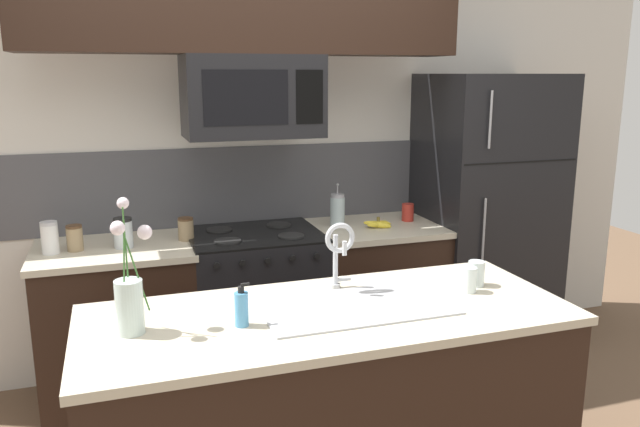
% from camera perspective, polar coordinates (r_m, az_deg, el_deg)
% --- Properties ---
extents(rear_partition, '(5.20, 0.10, 2.60)m').
position_cam_1_polar(rear_partition, '(3.99, -3.10, 5.09)').
color(rear_partition, silver).
rests_on(rear_partition, ground).
extents(splash_band, '(3.14, 0.01, 0.48)m').
position_cam_1_polar(splash_band, '(3.90, -7.12, 2.59)').
color(splash_band, '#4C4C51').
rests_on(splash_band, rear_partition).
extents(back_counter_left, '(0.84, 0.65, 0.91)m').
position_cam_1_polar(back_counter_left, '(3.70, -17.93, -9.68)').
color(back_counter_left, black).
rests_on(back_counter_left, ground).
extents(back_counter_right, '(0.79, 0.65, 0.91)m').
position_cam_1_polar(back_counter_right, '(4.00, 4.96, -7.41)').
color(back_counter_right, black).
rests_on(back_counter_right, ground).
extents(stove_range, '(0.76, 0.64, 0.93)m').
position_cam_1_polar(stove_range, '(3.77, -5.84, -8.58)').
color(stove_range, black).
rests_on(stove_range, ground).
extents(microwave, '(0.74, 0.40, 0.44)m').
position_cam_1_polar(microwave, '(3.50, -6.22, 10.60)').
color(microwave, black).
extents(refrigerator, '(0.81, 0.74, 1.83)m').
position_cam_1_polar(refrigerator, '(4.25, 14.73, -0.16)').
color(refrigerator, black).
rests_on(refrigerator, ground).
extents(storage_jar_tall, '(0.09, 0.09, 0.17)m').
position_cam_1_polar(storage_jar_tall, '(3.52, -23.47, -2.05)').
color(storage_jar_tall, silver).
rests_on(storage_jar_tall, back_counter_left).
extents(storage_jar_medium, '(0.08, 0.08, 0.14)m').
position_cam_1_polar(storage_jar_medium, '(3.53, -21.52, -2.10)').
color(storage_jar_medium, '#997F5B').
rests_on(storage_jar_medium, back_counter_left).
extents(storage_jar_short, '(0.10, 0.10, 0.16)m').
position_cam_1_polar(storage_jar_short, '(3.51, -17.55, -1.69)').
color(storage_jar_short, silver).
rests_on(storage_jar_short, back_counter_left).
extents(storage_jar_squat, '(0.09, 0.09, 0.13)m').
position_cam_1_polar(storage_jar_squat, '(3.58, -12.17, -1.39)').
color(storage_jar_squat, '#997F5B').
rests_on(storage_jar_squat, back_counter_left).
extents(banana_bunch, '(0.19, 0.12, 0.07)m').
position_cam_1_polar(banana_bunch, '(3.80, 5.35, -0.97)').
color(banana_bunch, yellow).
rests_on(banana_bunch, back_counter_right).
extents(french_press, '(0.09, 0.09, 0.27)m').
position_cam_1_polar(french_press, '(3.81, 1.60, 0.31)').
color(french_press, silver).
rests_on(french_press, back_counter_right).
extents(coffee_tin, '(0.08, 0.08, 0.11)m').
position_cam_1_polar(coffee_tin, '(4.00, 8.03, 0.11)').
color(coffee_tin, '#B22D23').
rests_on(coffee_tin, back_counter_right).
extents(island_counter, '(1.93, 0.78, 0.91)m').
position_cam_1_polar(island_counter, '(2.69, 0.82, -17.89)').
color(island_counter, black).
rests_on(island_counter, ground).
extents(kitchen_sink, '(0.76, 0.41, 0.16)m').
position_cam_1_polar(kitchen_sink, '(2.56, 3.29, -9.99)').
color(kitchen_sink, '#ADAFB5').
rests_on(kitchen_sink, island_counter).
extents(sink_faucet, '(0.14, 0.14, 0.31)m').
position_cam_1_polar(sink_faucet, '(2.65, 1.75, -3.06)').
color(sink_faucet, '#B7BABF').
rests_on(sink_faucet, island_counter).
extents(dish_soap_bottle, '(0.06, 0.05, 0.16)m').
position_cam_1_polar(dish_soap_bottle, '(2.35, -7.19, -8.60)').
color(dish_soap_bottle, '#4C93C6').
rests_on(dish_soap_bottle, island_counter).
extents(drinking_glass, '(0.07, 0.07, 0.11)m').
position_cam_1_polar(drinking_glass, '(2.75, 13.46, -5.91)').
color(drinking_glass, silver).
rests_on(drinking_glass, island_counter).
extents(spare_glass, '(0.07, 0.07, 0.11)m').
position_cam_1_polar(spare_glass, '(2.84, 14.09, -5.34)').
color(spare_glass, silver).
rests_on(spare_glass, island_counter).
extents(flower_vase, '(0.15, 0.13, 0.49)m').
position_cam_1_polar(flower_vase, '(2.35, -16.99, -7.54)').
color(flower_vase, silver).
rests_on(flower_vase, island_counter).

